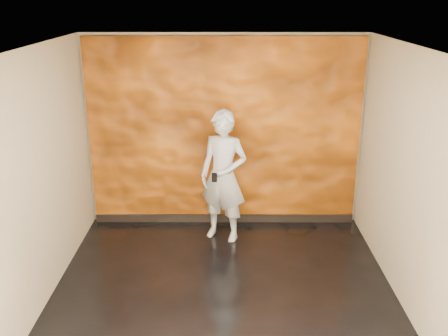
# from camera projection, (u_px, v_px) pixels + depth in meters

# --- Properties ---
(room) EXTENTS (4.02, 4.02, 2.81)m
(room) POSITION_uv_depth(u_px,v_px,m) (224.00, 181.00, 5.35)
(room) COLOR black
(room) RESTS_ON ground
(feature_wall) EXTENTS (3.90, 0.06, 2.75)m
(feature_wall) POSITION_uv_depth(u_px,v_px,m) (224.00, 134.00, 7.20)
(feature_wall) COLOR orange
(feature_wall) RESTS_ON ground
(baseboard) EXTENTS (3.90, 0.04, 0.12)m
(baseboard) POSITION_uv_depth(u_px,v_px,m) (224.00, 218.00, 7.60)
(baseboard) COLOR black
(baseboard) RESTS_ON ground
(man) EXTENTS (0.79, 0.66, 1.85)m
(man) POSITION_uv_depth(u_px,v_px,m) (223.00, 176.00, 6.85)
(man) COLOR #A7ABB6
(man) RESTS_ON ground
(phone) EXTENTS (0.07, 0.02, 0.13)m
(phone) POSITION_uv_depth(u_px,v_px,m) (214.00, 177.00, 6.60)
(phone) COLOR black
(phone) RESTS_ON man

